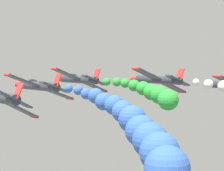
% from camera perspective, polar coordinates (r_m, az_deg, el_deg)
% --- Properties ---
extents(airplane_lead, '(8.99, 10.35, 3.93)m').
position_cam_1_polar(airplane_lead, '(76.82, -3.70, 0.68)').
color(airplane_lead, '#333842').
extents(smoke_trail_lead, '(5.34, 18.02, 2.97)m').
position_cam_1_polar(smoke_trail_lead, '(59.70, 4.21, -0.76)').
color(smoke_trail_lead, green).
extents(airplane_left_inner, '(9.09, 10.35, 3.65)m').
position_cam_1_polar(airplane_left_inner, '(65.90, -8.04, -0.03)').
color(airplane_left_inner, '#333842').
extents(smoke_trail_left_inner, '(8.92, 26.38, 6.19)m').
position_cam_1_polar(smoke_trail_left_inner, '(42.01, 3.25, -5.45)').
color(smoke_trail_left_inner, blue).
extents(airplane_right_inner, '(8.99, 10.35, 3.94)m').
position_cam_1_polar(airplane_right_inner, '(74.19, 4.93, 0.65)').
color(airplane_right_inner, '#333842').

